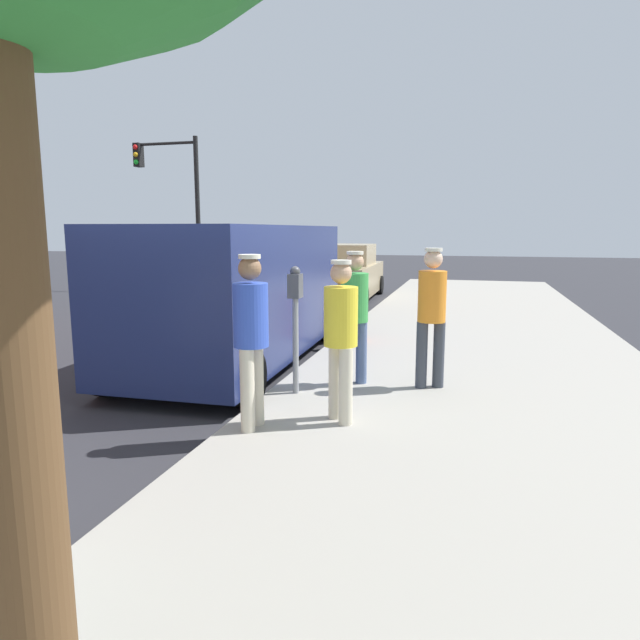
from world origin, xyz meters
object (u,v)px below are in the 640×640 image
(pedestrian_in_blue, at_px, (251,330))
(traffic_light_corner, at_px, (175,188))
(fire_hydrant, at_px, (359,317))
(parked_sedan_ahead, at_px, (344,275))
(parking_meter_near, at_px, (295,308))
(pedestrian_in_orange, at_px, (432,309))
(parked_van, at_px, (238,291))
(pedestrian_in_yellow, at_px, (341,331))
(pedestrian_in_green, at_px, (354,309))

(pedestrian_in_blue, relative_size, traffic_light_corner, 0.33)
(pedestrian_in_blue, bearing_deg, fire_hydrant, 88.08)
(pedestrian_in_blue, height_order, fire_hydrant, pedestrian_in_blue)
(fire_hydrant, bearing_deg, parked_sedan_ahead, 104.79)
(parking_meter_near, xyz_separation_m, pedestrian_in_blue, (-0.05, -1.24, -0.05))
(pedestrian_in_orange, height_order, traffic_light_corner, traffic_light_corner)
(parked_van, distance_m, traffic_light_corner, 11.94)
(parked_van, height_order, traffic_light_corner, traffic_light_corner)
(pedestrian_in_yellow, xyz_separation_m, pedestrian_in_blue, (-0.79, -0.41, 0.04))
(parked_van, bearing_deg, pedestrian_in_blue, -64.41)
(pedestrian_in_blue, height_order, parked_sedan_ahead, pedestrian_in_blue)
(pedestrian_in_blue, xyz_separation_m, parked_sedan_ahead, (-1.67, 11.46, -0.38))
(pedestrian_in_yellow, relative_size, fire_hydrant, 1.91)
(pedestrian_in_yellow, bearing_deg, parked_van, 130.64)
(parking_meter_near, relative_size, parked_van, 0.29)
(traffic_light_corner, bearing_deg, pedestrian_in_green, -51.74)
(parking_meter_near, bearing_deg, pedestrian_in_yellow, -48.20)
(pedestrian_in_yellow, bearing_deg, parking_meter_near, 131.80)
(traffic_light_corner, bearing_deg, parking_meter_near, -55.07)
(pedestrian_in_green, height_order, pedestrian_in_blue, pedestrian_in_blue)
(traffic_light_corner, height_order, fire_hydrant, traffic_light_corner)
(parking_meter_near, height_order, parked_sedan_ahead, parking_meter_near)
(parking_meter_near, xyz_separation_m, parked_sedan_ahead, (-1.73, 10.22, -0.43))
(parking_meter_near, height_order, pedestrian_in_green, pedestrian_in_green)
(parked_van, bearing_deg, fire_hydrant, 43.70)
(parking_meter_near, xyz_separation_m, traffic_light_corner, (-8.03, 11.49, 2.34))
(pedestrian_in_yellow, height_order, pedestrian_in_blue, pedestrian_in_blue)
(parked_sedan_ahead, height_order, fire_hydrant, parked_sedan_ahead)
(parking_meter_near, relative_size, traffic_light_corner, 0.29)
(pedestrian_in_orange, relative_size, pedestrian_in_blue, 1.01)
(parking_meter_near, bearing_deg, pedestrian_in_green, 43.65)
(parked_van, height_order, fire_hydrant, parked_van)
(parked_sedan_ahead, relative_size, fire_hydrant, 5.18)
(fire_hydrant, bearing_deg, pedestrian_in_orange, -61.61)
(pedestrian_in_orange, relative_size, fire_hydrant, 2.00)
(parking_meter_near, xyz_separation_m, pedestrian_in_green, (0.59, 0.56, -0.07))
(fire_hydrant, bearing_deg, pedestrian_in_green, -79.86)
(pedestrian_in_green, bearing_deg, parked_van, 149.78)
(parked_van, bearing_deg, traffic_light_corner, 123.91)
(parking_meter_near, relative_size, pedestrian_in_orange, 0.88)
(parked_sedan_ahead, bearing_deg, pedestrian_in_yellow, -77.42)
(parking_meter_near, relative_size, parked_sedan_ahead, 0.34)
(pedestrian_in_green, bearing_deg, traffic_light_corner, 128.26)
(parked_van, bearing_deg, parked_sedan_ahead, 91.53)
(parking_meter_near, bearing_deg, traffic_light_corner, 124.93)
(pedestrian_in_blue, bearing_deg, parking_meter_near, 87.57)
(pedestrian_in_orange, bearing_deg, pedestrian_in_blue, -129.66)
(parked_van, xyz_separation_m, parked_sedan_ahead, (-0.23, 8.44, -0.41))
(traffic_light_corner, bearing_deg, pedestrian_in_yellow, -54.56)
(pedestrian_in_green, xyz_separation_m, pedestrian_in_yellow, (0.15, -1.39, -0.02))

